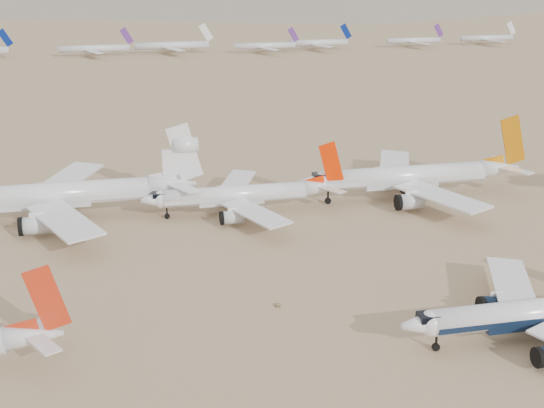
{
  "coord_description": "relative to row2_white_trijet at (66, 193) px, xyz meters",
  "views": [
    {
      "loc": [
        -55.95,
        -95.72,
        56.16
      ],
      "look_at": [
        -24.31,
        46.03,
        7.0
      ],
      "focal_mm": 50.0,
      "sensor_mm": 36.0,
      "label": 1
    }
  ],
  "objects": [
    {
      "name": "row2_orange_tail",
      "position": [
        38.11,
        -4.66,
        -1.52
      ],
      "size": [
        43.19,
        42.25,
        15.41
      ],
      "color": "white",
      "rests_on": "ground"
    },
    {
      "name": "distant_storage_row",
      "position": [
        9.47,
        269.3,
        -1.49
      ],
      "size": [
        472.63,
        58.81,
        14.26
      ],
      "color": "silver",
      "rests_on": "ground"
    },
    {
      "name": "row2_gold_tail",
      "position": [
        79.33,
        -2.52,
        -0.56
      ],
      "size": [
        53.08,
        51.91,
        18.9
      ],
      "color": "white",
      "rests_on": "ground"
    },
    {
      "name": "row2_white_trijet",
      "position": [
        0.0,
        0.0,
        0.0
      ],
      "size": [
        56.99,
        55.7,
        20.19
      ],
      "color": "white",
      "rests_on": "ground"
    },
    {
      "name": "ground",
      "position": [
        65.53,
        -66.14,
        -5.85
      ],
      "size": [
        7000.0,
        7000.0,
        0.0
      ],
      "primitive_type": "plane",
      "color": "#977757",
      "rests_on": "ground"
    }
  ]
}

